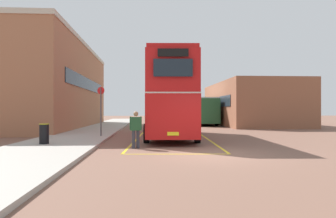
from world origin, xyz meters
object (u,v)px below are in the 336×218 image
Objects in this scene: single_deck_bus at (200,111)px; litter_bin at (44,134)px; double_decker_bus at (171,97)px; bus_stop_sign at (101,107)px; pedestrian_boarding at (136,127)px.

single_deck_bus reaches higher than litter_bin.
double_decker_bus is 3.71× the size of bus_stop_sign.
double_decker_bus reaches higher than pedestrian_boarding.
pedestrian_boarding is 0.55× the size of bus_stop_sign.
litter_bin is 4.96m from bus_stop_sign.
pedestrian_boarding is at bearing -11.57° from litter_bin.
pedestrian_boarding is 4.33m from litter_bin.
bus_stop_sign is at bearing -176.02° from double_decker_bus.
litter_bin is at bearing -116.68° from single_deck_bus.
bus_stop_sign is (1.94, 4.38, 1.29)m from litter_bin.
bus_stop_sign reaches higher than pedestrian_boarding.
double_decker_bus reaches higher than bus_stop_sign.
double_decker_bus is 7.99m from litter_bin.
double_decker_bus reaches higher than litter_bin.
single_deck_bus is 19.29m from bus_stop_sign.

